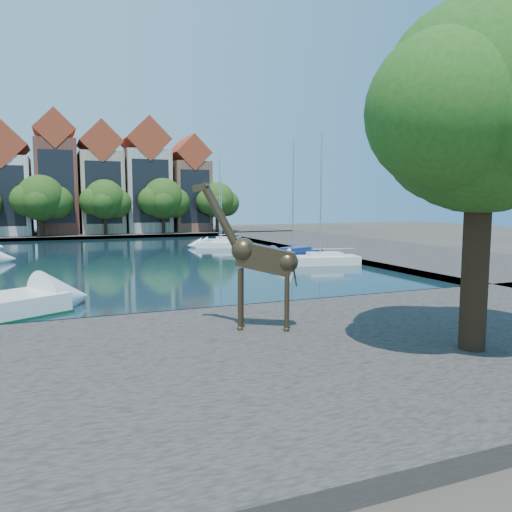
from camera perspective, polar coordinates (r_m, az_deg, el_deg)
The scene contains 20 objects.
ground at distance 21.67m, azimuth -9.56°, elevation -7.41°, with size 160.00×160.00×0.00m, color #38332B.
water_basin at distance 45.08m, azimuth -16.18°, elevation -0.38°, with size 38.00×50.00×0.08m, color black.
near_quay at distance 15.10m, azimuth -3.68°, elevation -12.48°, with size 50.00×14.00×0.50m, color #433D3A.
far_quay at distance 76.86m, azimuth -18.64°, elevation 2.37°, with size 60.00×16.00×0.50m, color #433D3A.
right_quay at distance 53.66m, azimuth 11.42°, elevation 1.00°, with size 14.00×52.00×0.50m, color #433D3A.
plane_tree at distance 16.92m, azimuth 24.78°, elevation 14.45°, with size 8.32×6.40×10.62m.
townhouse_west_inner at distance 76.83m, azimuth -26.73°, elevation 7.33°, with size 6.43×9.18×15.15m.
townhouse_center at distance 76.63m, azimuth -21.88°, elevation 8.31°, with size 5.44×9.18×16.93m.
townhouse_east_inner at distance 76.88m, azimuth -17.34°, elevation 8.00°, with size 5.94×9.18×15.79m.
townhouse_east_mid at distance 77.71m, azimuth -12.52°, elevation 8.39°, with size 6.43×9.18×16.65m.
townhouse_east_end at distance 79.02m, azimuth -7.81°, elevation 7.72°, with size 5.44×9.18×14.43m.
far_tree_mid_west at distance 71.08m, azimuth -23.29°, elevation 5.96°, with size 7.80×6.00×8.00m.
far_tree_mid_east at distance 71.37m, azimuth -16.82°, elevation 6.07°, with size 7.02×5.40×7.52m.
far_tree_east at distance 72.55m, azimuth -10.48°, elevation 6.32°, with size 7.54×5.80×7.84m.
far_tree_far_east at distance 74.56m, azimuth -4.42°, elevation 6.28°, with size 6.76×5.20×7.36m.
giraffe_statue at distance 17.79m, azimuth 0.14°, elevation -0.22°, with size 3.44×2.02×5.26m.
sailboat_right_a at distance 39.93m, azimuth 7.33°, elevation -0.22°, with size 6.45×3.39×10.30m.
sailboat_right_b at distance 44.27m, azimuth 4.21°, elevation 0.44°, with size 6.32×4.03×10.25m.
sailboat_right_c at distance 53.90m, azimuth -4.14°, elevation 1.48°, with size 5.20×3.56×9.53m.
sailboat_right_d at distance 58.35m, azimuth -3.96°, elevation 1.85°, with size 4.18×2.30×7.78m.
Camera 1 is at (-4.47, -20.58, 5.11)m, focal length 35.00 mm.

